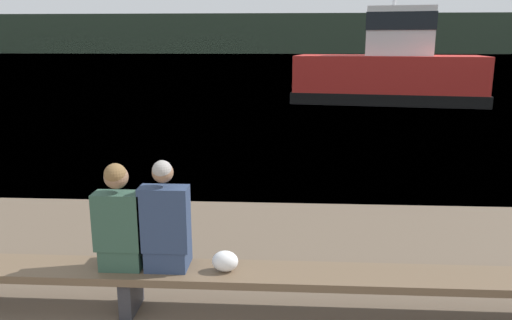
{
  "coord_description": "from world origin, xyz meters",
  "views": [
    {
      "loc": [
        1.21,
        -1.44,
        2.5
      ],
      "look_at": [
        0.78,
        5.81,
        0.78
      ],
      "focal_mm": 35.0,
      "sensor_mm": 36.0,
      "label": 1
    }
  ],
  "objects": [
    {
      "name": "tugboat_red",
      "position": [
        5.62,
        20.46,
        1.25
      ],
      "size": [
        8.31,
        4.75,
        6.48
      ],
      "rotation": [
        0.0,
        0.0,
        1.41
      ],
      "color": "red",
      "rests_on": "water_surface"
    },
    {
      "name": "person_left",
      "position": [
        -0.3,
        2.82,
        0.88
      ],
      "size": [
        0.44,
        0.38,
        1.02
      ],
      "color": "#2D4C3D",
      "rests_on": "bench_main"
    },
    {
      "name": "bench_main",
      "position": [
        -0.23,
        2.81,
        0.37
      ],
      "size": [
        8.94,
        0.49,
        0.43
      ],
      "color": "brown",
      "rests_on": "ground"
    },
    {
      "name": "water_surface",
      "position": [
        0.0,
        126.17,
        0.0
      ],
      "size": [
        240.0,
        240.0,
        0.0
      ],
      "primitive_type": "plane",
      "color": "teal",
      "rests_on": "ground"
    },
    {
      "name": "shopping_bag",
      "position": [
        0.67,
        2.8,
        0.53
      ],
      "size": [
        0.24,
        0.17,
        0.2
      ],
      "color": "white",
      "rests_on": "bench_main"
    },
    {
      "name": "person_right",
      "position": [
        0.13,
        2.82,
        0.88
      ],
      "size": [
        0.44,
        0.38,
        1.05
      ],
      "color": "navy",
      "rests_on": "bench_main"
    },
    {
      "name": "far_shoreline",
      "position": [
        0.0,
        122.46,
        4.53
      ],
      "size": [
        600.0,
        12.0,
        9.05
      ],
      "primitive_type": "cube",
      "color": "#2D3D2D",
      "rests_on": "ground"
    }
  ]
}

